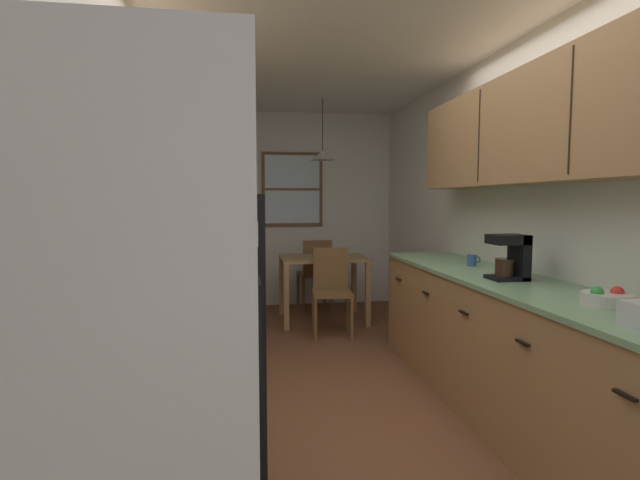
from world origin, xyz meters
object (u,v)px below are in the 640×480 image
at_px(dining_chair_near, 332,287).
at_px(fruit_bowl, 607,298).
at_px(dining_chair_far, 316,271).
at_px(storage_canister, 179,278).
at_px(dining_table, 323,267).
at_px(mug_by_coffeemaker, 472,260).
at_px(refrigerator, 139,372).
at_px(coffee_maker, 512,256).
at_px(trash_bin, 241,304).
at_px(stove_range, 168,411).
at_px(microwave_over_range, 132,142).

bearing_deg(dining_chair_near, fruit_bowl, -73.92).
bearing_deg(dining_chair_far, fruit_bowl, -78.53).
bearing_deg(dining_chair_near, storage_canister, -119.44).
height_order(dining_table, mug_by_coffeemaker, mug_by_coffeemaker).
bearing_deg(refrigerator, coffee_maker, 33.52).
height_order(trash_bin, storage_canister, storage_canister).
height_order(stove_range, storage_canister, stove_range).
height_order(stove_range, fruit_bowl, stove_range).
relative_size(stove_range, dining_chair_far, 1.22).
height_order(refrigerator, dining_table, refrigerator).
bearing_deg(coffee_maker, stove_range, -162.63).
distance_m(mug_by_coffeemaker, fruit_bowl, 1.38).
height_order(refrigerator, microwave_over_range, microwave_over_range).
relative_size(dining_table, fruit_bowl, 4.27).
height_order(dining_table, coffee_maker, coffee_maker).
distance_m(stove_range, dining_table, 3.47).
distance_m(refrigerator, fruit_bowl, 2.07).
bearing_deg(mug_by_coffeemaker, refrigerator, -136.29).
xyz_separation_m(refrigerator, dining_chair_far, (1.19, 4.50, -0.39)).
relative_size(stove_range, fruit_bowl, 4.89).
xyz_separation_m(storage_canister, fruit_bowl, (2.03, -0.63, -0.04)).
distance_m(dining_chair_far, coffee_maker, 3.34).
height_order(refrigerator, storage_canister, refrigerator).
distance_m(dining_chair_far, trash_bin, 1.46).
bearing_deg(mug_by_coffeemaker, dining_chair_near, 120.21).
bearing_deg(refrigerator, trash_bin, 85.63).
relative_size(microwave_over_range, dining_table, 0.60).
bearing_deg(refrigerator, dining_table, 73.17).
bearing_deg(trash_bin, refrigerator, -94.37).
bearing_deg(dining_chair_near, coffee_maker, -69.35).
bearing_deg(storage_canister, refrigerator, -87.97).
height_order(stove_range, dining_chair_near, stove_range).
distance_m(storage_canister, fruit_bowl, 2.13).
xyz_separation_m(mug_by_coffeemaker, fruit_bowl, (-0.02, -1.38, -0.01)).
distance_m(dining_table, trash_bin, 1.11).
height_order(microwave_over_range, mug_by_coffeemaker, microwave_over_range).
bearing_deg(dining_chair_far, dining_chair_near, -90.20).
relative_size(microwave_over_range, coffee_maker, 2.02).
relative_size(dining_chair_far, storage_canister, 5.62).
bearing_deg(storage_canister, dining_table, 65.99).
relative_size(dining_chair_far, trash_bin, 1.30).
bearing_deg(coffee_maker, refrigerator, -146.48).
bearing_deg(storage_canister, fruit_bowl, -17.11).
xyz_separation_m(dining_table, dining_chair_near, (-0.00, -0.58, -0.13)).
bearing_deg(coffee_maker, dining_chair_far, 103.46).
height_order(storage_canister, mug_by_coffeemaker, storage_canister).
bearing_deg(trash_bin, microwave_over_range, -98.55).
height_order(stove_range, dining_table, stove_range).
xyz_separation_m(stove_range, mug_by_coffeemaker, (2.05, 1.25, 0.47)).
bearing_deg(microwave_over_range, fruit_bowl, -3.54).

